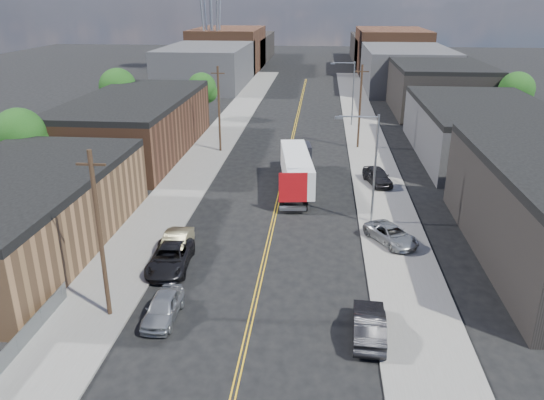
% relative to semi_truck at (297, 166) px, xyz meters
% --- Properties ---
extents(ground, '(260.00, 260.00, 0.00)m').
position_rel_semi_truck_xyz_m(ground, '(-1.50, 26.67, -2.09)').
color(ground, black).
rests_on(ground, ground).
extents(centerline, '(0.32, 120.00, 0.01)m').
position_rel_semi_truck_xyz_m(centerline, '(-1.50, 11.67, -2.09)').
color(centerline, gold).
rests_on(centerline, ground).
extents(sidewalk_left, '(5.00, 140.00, 0.15)m').
position_rel_semi_truck_xyz_m(sidewalk_left, '(-11.00, 11.67, -2.02)').
color(sidewalk_left, slate).
rests_on(sidewalk_left, ground).
extents(sidewalk_right, '(5.00, 140.00, 0.15)m').
position_rel_semi_truck_xyz_m(sidewalk_right, '(8.00, 11.67, -2.02)').
color(sidewalk_right, slate).
rests_on(sidewalk_right, ground).
extents(warehouse_tan, '(12.00, 22.00, 5.60)m').
position_rel_semi_truck_xyz_m(warehouse_tan, '(-19.50, -15.33, 0.71)').
color(warehouse_tan, brown).
rests_on(warehouse_tan, ground).
extents(warehouse_brown, '(12.00, 26.00, 6.60)m').
position_rel_semi_truck_xyz_m(warehouse_brown, '(-19.50, 10.67, 1.21)').
color(warehouse_brown, '#513120').
rests_on(warehouse_brown, ground).
extents(industrial_right_b, '(14.00, 24.00, 6.10)m').
position_rel_semi_truck_xyz_m(industrial_right_b, '(20.50, 12.67, 0.96)').
color(industrial_right_b, '#39383B').
rests_on(industrial_right_b, ground).
extents(industrial_right_c, '(14.00, 22.00, 7.60)m').
position_rel_semi_truck_xyz_m(industrial_right_c, '(20.50, 38.67, 1.71)').
color(industrial_right_c, black).
rests_on(industrial_right_c, ground).
extents(skyline_left_a, '(16.00, 30.00, 8.00)m').
position_rel_semi_truck_xyz_m(skyline_left_a, '(-21.50, 61.67, 1.91)').
color(skyline_left_a, '#39383B').
rests_on(skyline_left_a, ground).
extents(skyline_right_a, '(16.00, 30.00, 8.00)m').
position_rel_semi_truck_xyz_m(skyline_right_a, '(18.50, 61.67, 1.91)').
color(skyline_right_a, '#39383B').
rests_on(skyline_right_a, ground).
extents(skyline_left_b, '(16.00, 26.00, 10.00)m').
position_rel_semi_truck_xyz_m(skyline_left_b, '(-21.50, 86.67, 2.91)').
color(skyline_left_b, '#513120').
rests_on(skyline_left_b, ground).
extents(skyline_right_b, '(16.00, 26.00, 10.00)m').
position_rel_semi_truck_xyz_m(skyline_right_b, '(18.50, 86.67, 2.91)').
color(skyline_right_b, '#513120').
rests_on(skyline_right_b, ground).
extents(skyline_left_c, '(16.00, 40.00, 7.00)m').
position_rel_semi_truck_xyz_m(skyline_left_c, '(-21.50, 106.67, 1.41)').
color(skyline_left_c, black).
rests_on(skyline_left_c, ground).
extents(skyline_right_c, '(16.00, 40.00, 7.00)m').
position_rel_semi_truck_xyz_m(skyline_right_c, '(18.50, 106.67, 1.41)').
color(skyline_right_c, black).
rests_on(skyline_right_c, ground).
extents(streetlight_near, '(3.39, 0.25, 9.00)m').
position_rel_semi_truck_xyz_m(streetlight_near, '(6.10, -8.33, 3.24)').
color(streetlight_near, gray).
rests_on(streetlight_near, ground).
extents(streetlight_far, '(3.39, 0.25, 9.00)m').
position_rel_semi_truck_xyz_m(streetlight_far, '(6.10, 26.67, 3.24)').
color(streetlight_far, gray).
rests_on(streetlight_far, ground).
extents(utility_pole_left_near, '(1.60, 0.26, 10.00)m').
position_rel_semi_truck_xyz_m(utility_pole_left_near, '(-9.70, -23.33, 3.05)').
color(utility_pole_left_near, black).
rests_on(utility_pole_left_near, ground).
extents(utility_pole_left_far, '(1.60, 0.26, 10.00)m').
position_rel_semi_truck_xyz_m(utility_pole_left_far, '(-9.70, 11.67, 3.05)').
color(utility_pole_left_far, black).
rests_on(utility_pole_left_far, ground).
extents(utility_pole_right, '(1.60, 0.26, 10.00)m').
position_rel_semi_truck_xyz_m(utility_pole_right, '(6.70, 14.67, 3.05)').
color(utility_pole_right, black).
rests_on(utility_pole_right, ground).
extents(tree_left_near, '(4.85, 4.76, 7.91)m').
position_rel_semi_truck_xyz_m(tree_left_near, '(-25.44, -3.33, 3.09)').
color(tree_left_near, black).
rests_on(tree_left_near, ground).
extents(tree_left_mid, '(5.10, 5.04, 8.37)m').
position_rel_semi_truck_xyz_m(tree_left_mid, '(-25.44, 21.67, 3.39)').
color(tree_left_mid, black).
rests_on(tree_left_mid, ground).
extents(tree_left_far, '(4.35, 4.20, 6.97)m').
position_rel_semi_truck_xyz_m(tree_left_far, '(-15.44, 28.67, 2.47)').
color(tree_left_far, black).
rests_on(tree_left_far, ground).
extents(tree_right_far, '(4.85, 4.76, 7.91)m').
position_rel_semi_truck_xyz_m(tree_right_far, '(28.56, 26.67, 3.09)').
color(tree_right_far, black).
rests_on(tree_right_far, ground).
extents(semi_truck, '(3.76, 14.31, 3.67)m').
position_rel_semi_truck_xyz_m(semi_truck, '(0.00, 0.00, 0.00)').
color(semi_truck, silver).
rests_on(semi_truck, ground).
extents(car_left_a, '(1.76, 4.32, 1.47)m').
position_rel_semi_truck_xyz_m(car_left_a, '(-6.50, -23.33, -1.36)').
color(car_left_a, '#9B9D9F').
rests_on(car_left_a, ground).
extents(car_left_b, '(1.79, 4.90, 1.60)m').
position_rel_semi_truck_xyz_m(car_left_b, '(-7.90, -15.33, -1.29)').
color(car_left_b, '#948A61').
rests_on(car_left_b, ground).
extents(car_left_c, '(2.93, 5.76, 1.56)m').
position_rel_semi_truck_xyz_m(car_left_c, '(-7.74, -17.33, -1.31)').
color(car_left_c, black).
rests_on(car_left_c, ground).
extents(car_right_oncoming, '(1.92, 4.92, 1.59)m').
position_rel_semi_truck_xyz_m(car_right_oncoming, '(5.10, -23.99, -1.29)').
color(car_right_oncoming, black).
rests_on(car_right_oncoming, ground).
extents(car_right_lot_a, '(4.30, 5.19, 1.32)m').
position_rel_semi_truck_xyz_m(car_right_lot_a, '(7.63, -12.16, -1.28)').
color(car_right_lot_a, '#999C9E').
rests_on(car_right_lot_a, sidewalk_right).
extents(car_right_lot_c, '(3.03, 5.04, 1.61)m').
position_rel_semi_truck_xyz_m(car_right_lot_c, '(7.82, 1.19, -1.14)').
color(car_right_lot_c, black).
rests_on(car_right_lot_c, sidewalk_right).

